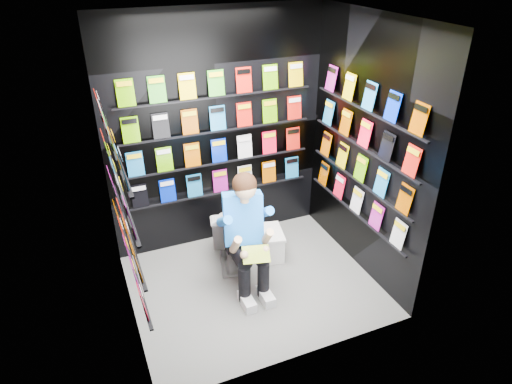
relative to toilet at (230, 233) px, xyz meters
name	(u,v)px	position (x,y,z in m)	size (l,w,h in m)	color
floor	(253,285)	(0.07, -0.48, -0.37)	(2.40, 2.40, 0.00)	slate
ceiling	(252,18)	(0.07, -0.48, 2.23)	(2.40, 2.40, 0.00)	white
wall_back	(217,134)	(0.07, 0.52, 0.93)	(2.40, 0.04, 2.60)	black
wall_front	(306,228)	(0.07, -1.48, 0.93)	(2.40, 0.04, 2.60)	black
wall_left	(115,197)	(-1.13, -0.48, 0.93)	(0.04, 2.00, 2.60)	black
wall_right	(365,151)	(1.27, -0.48, 0.93)	(0.04, 2.00, 2.60)	black
comics_back	(218,135)	(0.07, 0.49, 0.94)	(2.10, 0.06, 1.37)	#BD5702
comics_left	(119,196)	(-1.10, -0.48, 0.94)	(0.06, 1.70, 1.37)	#BD5702
comics_right	(363,151)	(1.24, -0.48, 0.94)	(0.06, 1.70, 1.37)	#BD5702
toilet	(230,233)	(0.00, 0.00, 0.00)	(0.42, 0.75, 0.73)	white
longbox	(272,244)	(0.46, -0.07, -0.22)	(0.21, 0.38, 0.29)	white
longbox_lid	(272,232)	(0.46, -0.07, -0.07)	(0.23, 0.40, 0.03)	white
reader	(242,219)	(0.00, -0.38, 0.40)	(0.51, 0.75, 1.38)	blue
held_comic	(256,254)	(0.00, -0.73, 0.21)	(0.25, 0.01, 0.18)	green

